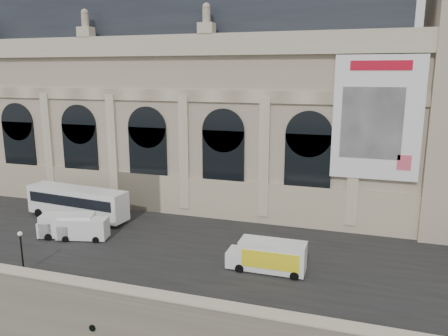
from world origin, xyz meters
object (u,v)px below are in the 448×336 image
object	(u,v)px
bus_left	(77,202)
lamp_right	(22,253)
van_c	(65,226)
van_b	(81,229)
box_truck	(268,256)

from	to	relation	value
bus_left	lamp_right	xyz separation A→B (m)	(4.43, -14.09, -0.24)
van_c	lamp_right	xyz separation A→B (m)	(2.12, -8.59, 0.65)
van_b	van_c	world-z (taller)	van_c
bus_left	box_truck	bearing A→B (deg)	-15.28
box_truck	lamp_right	xyz separation A→B (m)	(-20.84, -7.19, 0.53)
lamp_right	van_c	bearing A→B (deg)	103.84
box_truck	lamp_right	size ratio (longest dim) A/B	1.80
bus_left	box_truck	size ratio (longest dim) A/B	1.91
van_c	box_truck	xyz separation A→B (m)	(22.96, -1.40, 0.11)
van_b	lamp_right	xyz separation A→B (m)	(0.06, -8.57, 0.76)
van_b	lamp_right	size ratio (longest dim) A/B	1.42
bus_left	lamp_right	distance (m)	14.77
van_b	van_c	distance (m)	2.06
bus_left	box_truck	world-z (taller)	bus_left
van_b	box_truck	bearing A→B (deg)	-3.77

